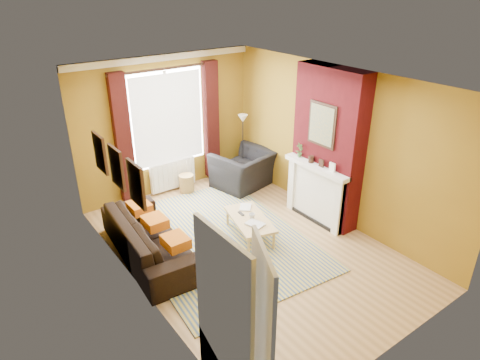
{
  "coord_description": "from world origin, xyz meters",
  "views": [
    {
      "loc": [
        -3.65,
        -4.77,
        4.11
      ],
      "look_at": [
        0.0,
        0.25,
        1.15
      ],
      "focal_mm": 32.0,
      "sensor_mm": 36.0,
      "label": 1
    }
  ],
  "objects_px": {
    "coffee_table": "(250,220)",
    "armchair": "(244,169)",
    "sofa": "(150,237)",
    "wicker_stool": "(187,183)",
    "floor_lamp": "(243,129)"
  },
  "relations": [
    {
      "from": "sofa",
      "to": "wicker_stool",
      "type": "relative_size",
      "value": 6.08
    },
    {
      "from": "coffee_table",
      "to": "sofa",
      "type": "bearing_deg",
      "value": 177.64
    },
    {
      "from": "armchair",
      "to": "floor_lamp",
      "type": "xyz_separation_m",
      "value": [
        0.23,
        0.36,
        0.77
      ]
    },
    {
      "from": "wicker_stool",
      "to": "armchair",
      "type": "bearing_deg",
      "value": -22.85
    },
    {
      "from": "armchair",
      "to": "floor_lamp",
      "type": "height_order",
      "value": "floor_lamp"
    },
    {
      "from": "armchair",
      "to": "coffee_table",
      "type": "bearing_deg",
      "value": 43.93
    },
    {
      "from": "armchair",
      "to": "coffee_table",
      "type": "height_order",
      "value": "armchair"
    },
    {
      "from": "sofa",
      "to": "coffee_table",
      "type": "bearing_deg",
      "value": -102.8
    },
    {
      "from": "armchair",
      "to": "coffee_table",
      "type": "relative_size",
      "value": 0.97
    },
    {
      "from": "coffee_table",
      "to": "armchair",
      "type": "bearing_deg",
      "value": 71.0
    },
    {
      "from": "sofa",
      "to": "armchair",
      "type": "relative_size",
      "value": 1.96
    },
    {
      "from": "sofa",
      "to": "armchair",
      "type": "xyz_separation_m",
      "value": [
        2.74,
        1.17,
        0.05
      ]
    },
    {
      "from": "coffee_table",
      "to": "floor_lamp",
      "type": "height_order",
      "value": "floor_lamp"
    },
    {
      "from": "floor_lamp",
      "to": "wicker_stool",
      "type": "bearing_deg",
      "value": 174.75
    },
    {
      "from": "coffee_table",
      "to": "wicker_stool",
      "type": "height_order",
      "value": "wicker_stool"
    }
  ]
}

